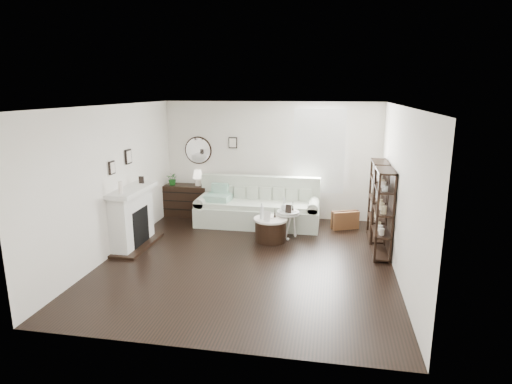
% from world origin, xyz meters
% --- Properties ---
extents(room, '(5.50, 5.50, 5.50)m').
position_xyz_m(room, '(0.73, 2.70, 1.60)').
color(room, black).
rests_on(room, ground).
extents(fireplace, '(0.50, 1.40, 1.84)m').
position_xyz_m(fireplace, '(-2.32, 0.30, 0.54)').
color(fireplace, white).
rests_on(fireplace, ground).
extents(shelf_unit_far, '(0.30, 0.80, 1.60)m').
position_xyz_m(shelf_unit_far, '(2.33, 1.55, 0.80)').
color(shelf_unit_far, black).
rests_on(shelf_unit_far, ground).
extents(shelf_unit_near, '(0.30, 0.80, 1.60)m').
position_xyz_m(shelf_unit_near, '(2.33, 0.65, 0.80)').
color(shelf_unit_near, black).
rests_on(shelf_unit_near, ground).
extents(sofa, '(2.71, 0.94, 1.05)m').
position_xyz_m(sofa, '(-0.19, 2.08, 0.35)').
color(sofa, '#B7C0AB').
rests_on(sofa, ground).
extents(quilt, '(0.59, 0.50, 0.14)m').
position_xyz_m(quilt, '(-1.08, 1.95, 0.61)').
color(quilt, '#268D68').
rests_on(quilt, sofa).
extents(suitcase, '(0.61, 0.41, 0.39)m').
position_xyz_m(suitcase, '(1.73, 2.11, 0.20)').
color(suitcase, brown).
rests_on(suitcase, ground).
extents(dresser, '(1.12, 0.48, 0.75)m').
position_xyz_m(dresser, '(-2.02, 2.47, 0.37)').
color(dresser, black).
rests_on(dresser, ground).
extents(table_lamp, '(0.28, 0.28, 0.37)m').
position_xyz_m(table_lamp, '(-1.70, 2.47, 0.93)').
color(table_lamp, '#F0E3CA').
rests_on(table_lamp, dresser).
extents(potted_plant, '(0.28, 0.24, 0.30)m').
position_xyz_m(potted_plant, '(-2.30, 2.42, 0.90)').
color(potted_plant, '#1C631F').
rests_on(potted_plant, dresser).
extents(drum_table, '(0.68, 0.68, 0.47)m').
position_xyz_m(drum_table, '(0.25, 1.05, 0.24)').
color(drum_table, black).
rests_on(drum_table, ground).
extents(pedestal_table, '(0.47, 0.47, 0.56)m').
position_xyz_m(pedestal_table, '(0.56, 1.30, 0.52)').
color(pedestal_table, silver).
rests_on(pedestal_table, ground).
extents(eiffel_drum, '(0.12, 0.12, 0.18)m').
position_xyz_m(eiffel_drum, '(0.32, 1.10, 0.56)').
color(eiffel_drum, black).
rests_on(eiffel_drum, drum_table).
extents(bottle_drum, '(0.08, 0.08, 0.32)m').
position_xyz_m(bottle_drum, '(0.08, 0.97, 0.63)').
color(bottle_drum, silver).
rests_on(bottle_drum, drum_table).
extents(card_frame_drum, '(0.15, 0.10, 0.19)m').
position_xyz_m(card_frame_drum, '(0.20, 0.88, 0.57)').
color(card_frame_drum, silver).
rests_on(card_frame_drum, drum_table).
extents(eiffel_ped, '(0.12, 0.12, 0.17)m').
position_xyz_m(eiffel_ped, '(0.66, 1.33, 0.65)').
color(eiffel_ped, black).
rests_on(eiffel_ped, pedestal_table).
extents(flask_ped, '(0.15, 0.15, 0.28)m').
position_xyz_m(flask_ped, '(0.48, 1.32, 0.70)').
color(flask_ped, silver).
rests_on(flask_ped, pedestal_table).
extents(card_frame_ped, '(0.13, 0.08, 0.17)m').
position_xyz_m(card_frame_ped, '(0.58, 1.18, 0.65)').
color(card_frame_ped, black).
rests_on(card_frame_ped, pedestal_table).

